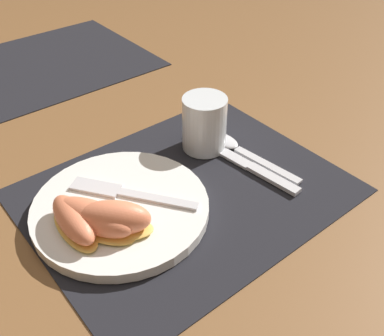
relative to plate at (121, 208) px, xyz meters
name	(u,v)px	position (x,y,z in m)	size (l,w,h in m)	color
ground_plane	(186,192)	(0.10, -0.02, -0.01)	(3.00, 3.00, 0.00)	brown
placemat	(186,191)	(0.10, -0.02, -0.01)	(0.45, 0.36, 0.00)	black
placemat_far	(44,65)	(0.12, 0.52, -0.01)	(0.45, 0.36, 0.00)	black
plate	(121,208)	(0.00, 0.00, 0.00)	(0.25, 0.25, 0.02)	white
juice_glass	(204,126)	(0.19, 0.05, 0.03)	(0.07, 0.07, 0.09)	silver
knife	(241,162)	(0.21, -0.02, -0.01)	(0.04, 0.23, 0.01)	silver
spoon	(234,146)	(0.23, 0.01, 0.00)	(0.05, 0.19, 0.01)	silver
fork	(124,193)	(0.02, 0.01, 0.01)	(0.13, 0.17, 0.00)	silver
citrus_wedge_0	(74,221)	(-0.07, -0.01, 0.02)	(0.05, 0.11, 0.04)	#F7C656
citrus_wedge_1	(93,218)	(-0.05, -0.02, 0.03)	(0.09, 0.13, 0.04)	#F7C656
citrus_wedge_2	(114,220)	(-0.03, -0.04, 0.03)	(0.11, 0.10, 0.05)	#F7C656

